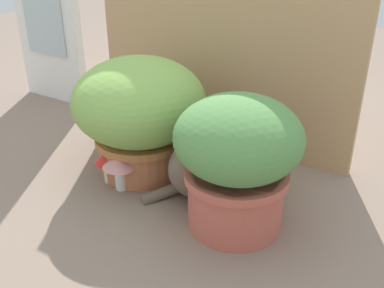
{
  "coord_description": "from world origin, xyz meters",
  "views": [
    {
      "loc": [
        0.74,
        -0.9,
        0.79
      ],
      "look_at": [
        0.11,
        0.13,
        0.18
      ],
      "focal_mm": 41.93,
      "sensor_mm": 36.0,
      "label": 1
    }
  ],
  "objects_px": {
    "cat": "(214,161)",
    "mushroom_ornament_pink": "(120,163)",
    "mushroom_ornament_red": "(109,159)",
    "grass_planter": "(140,111)",
    "leafy_planter": "(237,158)"
  },
  "relations": [
    {
      "from": "cat",
      "to": "mushroom_ornament_pink",
      "type": "relative_size",
      "value": 2.53
    },
    {
      "from": "cat",
      "to": "mushroom_ornament_red",
      "type": "xyz_separation_m",
      "value": [
        -0.33,
        -0.11,
        -0.04
      ]
    },
    {
      "from": "grass_planter",
      "to": "mushroom_ornament_red",
      "type": "distance_m",
      "value": 0.19
    },
    {
      "from": "cat",
      "to": "mushroom_ornament_pink",
      "type": "height_order",
      "value": "cat"
    },
    {
      "from": "cat",
      "to": "mushroom_ornament_red",
      "type": "relative_size",
      "value": 2.63
    },
    {
      "from": "grass_planter",
      "to": "leafy_planter",
      "type": "relative_size",
      "value": 1.13
    },
    {
      "from": "cat",
      "to": "mushroom_ornament_pink",
      "type": "distance_m",
      "value": 0.3
    },
    {
      "from": "leafy_planter",
      "to": "mushroom_ornament_red",
      "type": "distance_m",
      "value": 0.48
    },
    {
      "from": "leafy_planter",
      "to": "mushroom_ornament_pink",
      "type": "distance_m",
      "value": 0.42
    },
    {
      "from": "mushroom_ornament_red",
      "to": "leafy_planter",
      "type": "bearing_deg",
      "value": 0.94
    },
    {
      "from": "leafy_planter",
      "to": "mushroom_ornament_pink",
      "type": "xyz_separation_m",
      "value": [
        -0.4,
        -0.03,
        -0.12
      ]
    },
    {
      "from": "leafy_planter",
      "to": "mushroom_ornament_red",
      "type": "xyz_separation_m",
      "value": [
        -0.46,
        -0.01,
        -0.13
      ]
    },
    {
      "from": "cat",
      "to": "mushroom_ornament_red",
      "type": "height_order",
      "value": "cat"
    },
    {
      "from": "cat",
      "to": "mushroom_ornament_pink",
      "type": "xyz_separation_m",
      "value": [
        -0.27,
        -0.13,
        -0.03
      ]
    },
    {
      "from": "leafy_planter",
      "to": "mushroom_ornament_pink",
      "type": "bearing_deg",
      "value": -176.36
    }
  ]
}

